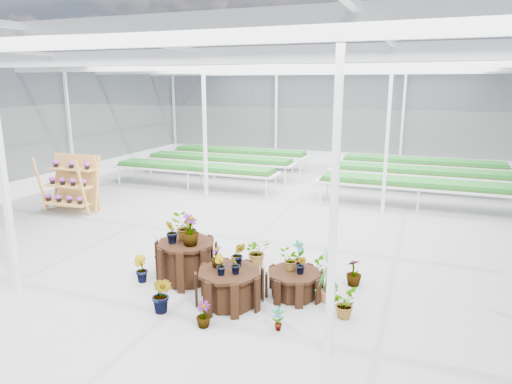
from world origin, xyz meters
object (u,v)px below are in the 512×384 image
(plinth_mid, at_px, (230,287))
(plinth_low, at_px, (294,284))
(plinth_tall, at_px, (187,261))
(shelf_rack, at_px, (69,184))
(bird_table, at_px, (76,183))

(plinth_mid, distance_m, plinth_low, 1.22)
(plinth_tall, relative_size, plinth_low, 1.14)
(shelf_rack, relative_size, bird_table, 1.09)
(plinth_tall, relative_size, bird_table, 0.75)
(bird_table, bearing_deg, plinth_mid, -33.40)
(plinth_low, relative_size, bird_table, 0.66)
(plinth_tall, distance_m, shelf_rack, 6.60)
(bird_table, bearing_deg, plinth_low, -26.19)
(plinth_tall, distance_m, plinth_mid, 1.34)
(plinth_mid, height_order, shelf_rack, shelf_rack)
(plinth_mid, xyz_separation_m, shelf_rack, (-6.98, 3.75, 0.55))
(shelf_rack, bearing_deg, plinth_mid, -29.83)
(plinth_tall, bearing_deg, bird_table, 148.76)
(plinth_tall, height_order, shelf_rack, shelf_rack)
(plinth_low, relative_size, shelf_rack, 0.60)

